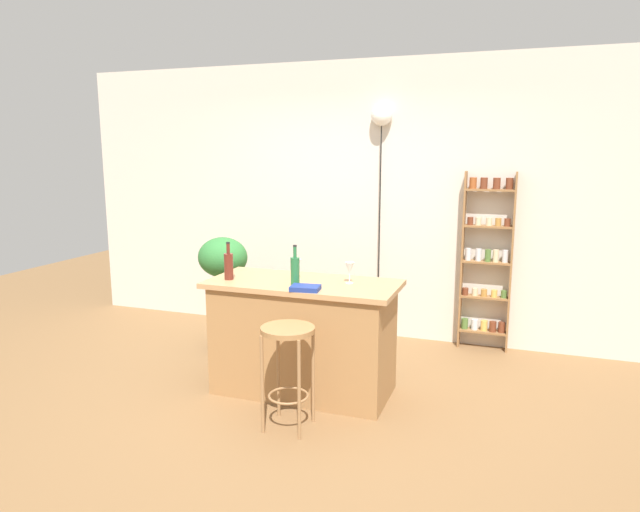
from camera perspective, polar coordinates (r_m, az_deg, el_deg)
The scene contains 13 objects.
ground at distance 4.45m, azimuth -3.09°, elevation -14.80°, with size 12.00×12.00×0.00m, color brown.
back_wall at distance 5.89m, azimuth 4.14°, elevation 5.58°, with size 6.40×0.10×2.80m, color beige.
kitchen_counter at distance 4.54m, azimuth -1.67°, elevation -8.09°, with size 1.49×0.69×0.90m.
bar_stool at distance 3.93m, azimuth -3.24°, elevation -9.65°, with size 0.37×0.37×0.73m.
spice_shelf at distance 5.63m, azimuth 16.40°, elevation -0.49°, with size 0.47×0.12×1.72m.
plant_stool at distance 5.72m, azimuth -9.53°, elevation -7.19°, with size 0.33×0.33×0.36m, color #2D2823.
potted_plant at distance 5.56m, azimuth -9.72°, elevation -0.96°, with size 0.48×0.44×0.73m.
bottle_spirits_clear at distance 4.52m, azimuth -9.17°, elevation -0.94°, with size 0.07×0.07×0.30m.
bottle_sauce_amber at distance 4.27m, azimuth -2.52°, elevation -1.44°, with size 0.07×0.07×0.31m.
wine_glass_left at distance 4.34m, azimuth 2.99°, elevation -1.25°, with size 0.07×0.07×0.16m.
wine_glass_center at distance 4.46m, azimuth -2.38°, elevation -0.91°, with size 0.07×0.07×0.16m.
cookbook at distance 4.13m, azimuth -1.49°, elevation -3.24°, with size 0.21×0.15×0.04m, color navy.
pendant_globe_light at distance 5.72m, azimuth 6.21°, elevation 13.54°, with size 0.21×0.21×2.35m.
Camera 1 is at (1.57, -3.71, 1.90)m, focal length 31.83 mm.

